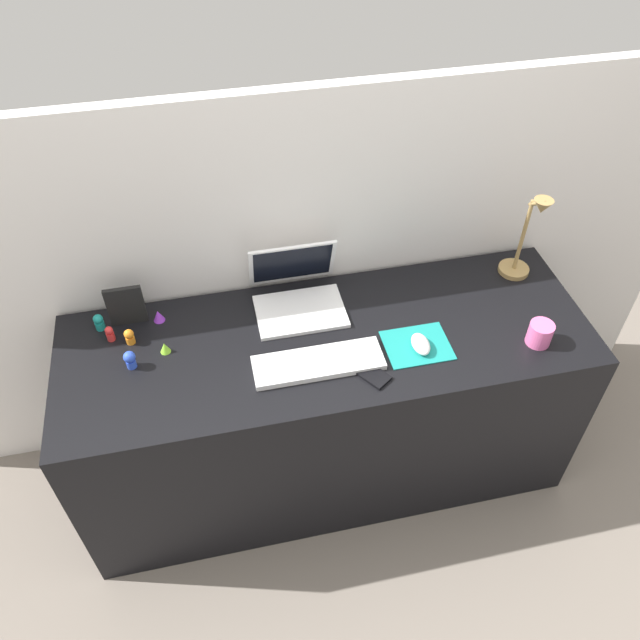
# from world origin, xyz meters

# --- Properties ---
(ground_plane) EXTENTS (6.00, 6.00, 0.00)m
(ground_plane) POSITION_xyz_m (0.00, 0.00, 0.00)
(ground_plane) COLOR slate
(back_wall) EXTENTS (2.96, 0.05, 1.44)m
(back_wall) POSITION_xyz_m (0.00, 0.34, 0.72)
(back_wall) COLOR silver
(back_wall) RESTS_ON ground_plane
(desk) EXTENTS (1.76, 0.60, 0.74)m
(desk) POSITION_xyz_m (0.00, 0.00, 0.37)
(desk) COLOR black
(desk) RESTS_ON ground_plane
(laptop) EXTENTS (0.30, 0.28, 0.21)m
(laptop) POSITION_xyz_m (-0.06, 0.20, 0.79)
(laptop) COLOR white
(laptop) RESTS_ON desk
(keyboard) EXTENTS (0.41, 0.13, 0.02)m
(keyboard) POSITION_xyz_m (-0.05, -0.11, 0.75)
(keyboard) COLOR white
(keyboard) RESTS_ON desk
(mousepad) EXTENTS (0.21, 0.17, 0.00)m
(mousepad) POSITION_xyz_m (0.28, -0.09, 0.74)
(mousepad) COLOR teal
(mousepad) RESTS_ON desk
(mouse) EXTENTS (0.06, 0.10, 0.03)m
(mouse) POSITION_xyz_m (0.28, -0.11, 0.76)
(mouse) COLOR white
(mouse) RESTS_ON mousepad
(cell_phone) EXTENTS (0.13, 0.14, 0.01)m
(cell_phone) POSITION_xyz_m (0.09, -0.18, 0.74)
(cell_phone) COLOR black
(cell_phone) RESTS_ON desk
(desk_lamp) EXTENTS (0.11, 0.15, 0.35)m
(desk_lamp) POSITION_xyz_m (0.74, 0.16, 0.91)
(desk_lamp) COLOR #A5844C
(desk_lamp) RESTS_ON desk
(picture_frame) EXTENTS (0.12, 0.02, 0.15)m
(picture_frame) POSITION_xyz_m (-0.63, 0.22, 0.81)
(picture_frame) COLOR black
(picture_frame) RESTS_ON desk
(coffee_mug) EXTENTS (0.08, 0.08, 0.08)m
(coffee_mug) POSITION_xyz_m (0.66, -0.16, 0.78)
(coffee_mug) COLOR pink
(coffee_mug) RESTS_ON desk
(toy_figurine_purple) EXTENTS (0.04, 0.04, 0.04)m
(toy_figurine_purple) POSITION_xyz_m (-0.53, 0.20, 0.76)
(toy_figurine_purple) COLOR purple
(toy_figurine_purple) RESTS_ON desk
(toy_figurine_red) EXTENTS (0.03, 0.03, 0.06)m
(toy_figurine_red) POSITION_xyz_m (-0.69, 0.15, 0.77)
(toy_figurine_red) COLOR red
(toy_figurine_red) RESTS_ON desk
(toy_figurine_lime) EXTENTS (0.03, 0.03, 0.04)m
(toy_figurine_lime) POSITION_xyz_m (-0.52, 0.05, 0.76)
(toy_figurine_lime) COLOR #8CDB33
(toy_figurine_lime) RESTS_ON desk
(toy_figurine_teal) EXTENTS (0.03, 0.03, 0.06)m
(toy_figurine_teal) POSITION_xyz_m (-0.73, 0.21, 0.77)
(toy_figurine_teal) COLOR teal
(toy_figurine_teal) RESTS_ON desk
(toy_figurine_blue) EXTENTS (0.04, 0.04, 0.06)m
(toy_figurine_blue) POSITION_xyz_m (-0.63, 0.01, 0.77)
(toy_figurine_blue) COLOR blue
(toy_figurine_blue) RESTS_ON desk
(toy_figurine_orange) EXTENTS (0.03, 0.03, 0.06)m
(toy_figurine_orange) POSITION_xyz_m (-0.63, 0.12, 0.77)
(toy_figurine_orange) COLOR orange
(toy_figurine_orange) RESTS_ON desk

